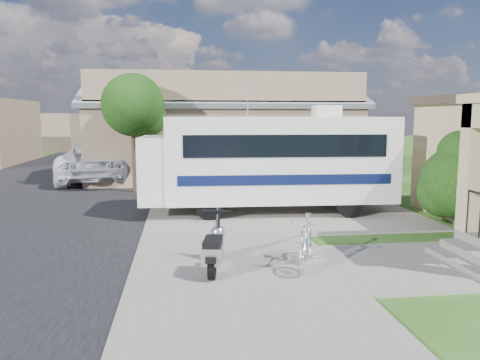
{
  "coord_description": "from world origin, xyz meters",
  "views": [
    {
      "loc": [
        -2.01,
        -9.41,
        2.93
      ],
      "look_at": [
        -0.5,
        2.5,
        1.3
      ],
      "focal_mm": 35.0,
      "sensor_mm": 36.0,
      "label": 1
    }
  ],
  "objects": [
    {
      "name": "ground",
      "position": [
        0.0,
        0.0,
        0.0
      ],
      "size": [
        120.0,
        120.0,
        0.0
      ],
      "primitive_type": "plane",
      "color": "#1C4211"
    },
    {
      "name": "street_slab",
      "position": [
        -7.5,
        10.0,
        0.01
      ],
      "size": [
        9.0,
        80.0,
        0.02
      ],
      "primitive_type": "cube",
      "color": "black",
      "rests_on": "ground"
    },
    {
      "name": "sidewalk_slab",
      "position": [
        -1.0,
        10.0,
        0.03
      ],
      "size": [
        4.0,
        80.0,
        0.06
      ],
      "primitive_type": "cube",
      "color": "#64625A",
      "rests_on": "ground"
    },
    {
      "name": "driveway_slab",
      "position": [
        1.5,
        4.5,
        0.03
      ],
      "size": [
        7.0,
        6.0,
        0.05
      ],
      "primitive_type": "cube",
      "color": "#64625A",
      "rests_on": "ground"
    },
    {
      "name": "walk_slab",
      "position": [
        3.0,
        -1.0,
        0.03
      ],
      "size": [
        4.0,
        3.0,
        0.05
      ],
      "primitive_type": "cube",
      "color": "#64625A",
      "rests_on": "ground"
    },
    {
      "name": "warehouse",
      "position": [
        0.0,
        13.97,
        1.99
      ],
      "size": [
        12.5,
        8.4,
        5.04
      ],
      "color": "#77604A",
      "rests_on": "ground"
    },
    {
      "name": "distant_bldg_near",
      "position": [
        -15.0,
        34.0,
        1.6
      ],
      "size": [
        8.0,
        7.0,
        3.2
      ],
      "primitive_type": "cube",
      "color": "#77604A",
      "rests_on": "ground"
    },
    {
      "name": "street_tree_a",
      "position": [
        -3.7,
        9.05,
        3.25
      ],
      "size": [
        2.44,
        2.4,
        4.58
      ],
      "color": "black",
      "rests_on": "ground"
    },
    {
      "name": "street_tree_b",
      "position": [
        -3.7,
        19.05,
        3.39
      ],
      "size": [
        2.44,
        2.4,
        4.73
      ],
      "color": "black",
      "rests_on": "ground"
    },
    {
      "name": "street_tree_c",
      "position": [
        -3.7,
        28.05,
        3.1
      ],
      "size": [
        2.44,
        2.4,
        4.42
      ],
      "color": "black",
      "rests_on": "ground"
    },
    {
      "name": "motorhome",
      "position": [
        0.65,
        4.47,
        1.65
      ],
      "size": [
        7.57,
        2.68,
        3.84
      ],
      "rotation": [
        0.0,
        0.0,
        -0.04
      ],
      "color": "silver",
      "rests_on": "ground"
    },
    {
      "name": "shrub",
      "position": [
        5.19,
        1.85,
        1.32
      ],
      "size": [
        2.11,
        2.01,
        2.59
      ],
      "color": "black",
      "rests_on": "ground"
    },
    {
      "name": "scooter",
      "position": [
        -1.42,
        -0.98,
        0.48
      ],
      "size": [
        0.66,
        1.63,
        1.08
      ],
      "rotation": [
        0.0,
        0.0,
        -0.17
      ],
      "color": "black",
      "rests_on": "ground"
    },
    {
      "name": "bicycle",
      "position": [
        0.34,
        -0.93,
        0.5
      ],
      "size": [
        1.06,
        1.7,
        0.99
      ],
      "primitive_type": "imported",
      "rotation": [
        0.0,
        0.0,
        -0.39
      ],
      "color": "#A5A4AC",
      "rests_on": "ground"
    },
    {
      "name": "pickup_truck",
      "position": [
        -6.02,
        12.65,
        0.89
      ],
      "size": [
        3.85,
        6.75,
        1.77
      ],
      "primitive_type": "imported",
      "rotation": [
        0.0,
        0.0,
        3.29
      ],
      "color": "white",
      "rests_on": "ground"
    },
    {
      "name": "van",
      "position": [
        -6.42,
        19.9,
        0.97
      ],
      "size": [
        3.65,
        7.02,
        1.94
      ],
      "primitive_type": "imported",
      "rotation": [
        0.0,
        0.0,
        -0.14
      ],
      "color": "white",
      "rests_on": "ground"
    },
    {
      "name": "garden_hose",
      "position": [
        3.75,
        -0.34,
        0.08
      ],
      "size": [
        0.37,
        0.37,
        0.17
      ],
      "primitive_type": "cylinder",
      "color": "#186C15",
      "rests_on": "ground"
    }
  ]
}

